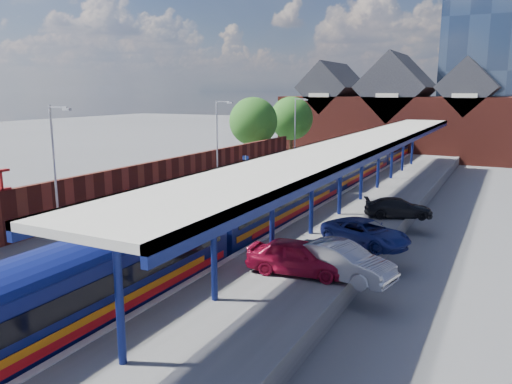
{
  "coord_description": "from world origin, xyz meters",
  "views": [
    {
      "loc": [
        14.38,
        -11.89,
        8.66
      ],
      "look_at": [
        0.67,
        14.84,
        2.6
      ],
      "focal_mm": 35.0,
      "sensor_mm": 36.0,
      "label": 1
    }
  ],
  "objects_px": {
    "lamp_post_d": "(296,126)",
    "parked_car_blue": "(366,233)",
    "train": "(321,178)",
    "platform_sign": "(246,165)",
    "parked_car_red": "(298,257)",
    "lamp_post_c": "(218,139)",
    "lamp_post_b": "(56,164)",
    "parked_car_dark": "(398,208)",
    "parked_car_silver": "(341,261)"
  },
  "relations": [
    {
      "from": "parked_car_silver",
      "to": "parked_car_dark",
      "type": "xyz_separation_m",
      "value": [
        0.0,
        11.62,
        -0.16
      ]
    },
    {
      "from": "lamp_post_b",
      "to": "parked_car_red",
      "type": "height_order",
      "value": "lamp_post_b"
    },
    {
      "from": "lamp_post_d",
      "to": "parked_car_blue",
      "type": "relative_size",
      "value": 1.51
    },
    {
      "from": "lamp_post_b",
      "to": "parked_car_dark",
      "type": "height_order",
      "value": "lamp_post_b"
    },
    {
      "from": "parked_car_dark",
      "to": "parked_car_red",
      "type": "bearing_deg",
      "value": 150.31
    },
    {
      "from": "parked_car_dark",
      "to": "parked_car_silver",
      "type": "bearing_deg",
      "value": 158.89
    },
    {
      "from": "platform_sign",
      "to": "parked_car_dark",
      "type": "xyz_separation_m",
      "value": [
        13.5,
        -5.1,
        -1.09
      ]
    },
    {
      "from": "train",
      "to": "parked_car_dark",
      "type": "bearing_deg",
      "value": -37.17
    },
    {
      "from": "platform_sign",
      "to": "parked_car_red",
      "type": "bearing_deg",
      "value": -55.45
    },
    {
      "from": "lamp_post_c",
      "to": "platform_sign",
      "type": "distance_m",
      "value": 3.34
    },
    {
      "from": "lamp_post_b",
      "to": "parked_car_red",
      "type": "xyz_separation_m",
      "value": [
        13.07,
        1.0,
        -3.24
      ]
    },
    {
      "from": "train",
      "to": "platform_sign",
      "type": "bearing_deg",
      "value": -178.16
    },
    {
      "from": "lamp_post_d",
      "to": "platform_sign",
      "type": "xyz_separation_m",
      "value": [
        1.36,
        -14.0,
        -2.3
      ]
    },
    {
      "from": "lamp_post_c",
      "to": "parked_car_dark",
      "type": "xyz_separation_m",
      "value": [
        14.86,
        -3.1,
        -3.39
      ]
    },
    {
      "from": "parked_car_silver",
      "to": "lamp_post_c",
      "type": "bearing_deg",
      "value": 57.84
    },
    {
      "from": "parked_car_blue",
      "to": "parked_car_red",
      "type": "bearing_deg",
      "value": -174.69
    },
    {
      "from": "lamp_post_c",
      "to": "parked_car_blue",
      "type": "bearing_deg",
      "value": -33.62
    },
    {
      "from": "lamp_post_c",
      "to": "lamp_post_d",
      "type": "height_order",
      "value": "same"
    },
    {
      "from": "train",
      "to": "parked_car_dark",
      "type": "relative_size",
      "value": 16.01
    },
    {
      "from": "parked_car_silver",
      "to": "parked_car_blue",
      "type": "distance_m",
      "value": 5.03
    },
    {
      "from": "lamp_post_b",
      "to": "parked_car_dark",
      "type": "distance_m",
      "value": 19.97
    },
    {
      "from": "lamp_post_d",
      "to": "parked_car_silver",
      "type": "xyz_separation_m",
      "value": [
        14.86,
        -30.72,
        -3.24
      ]
    },
    {
      "from": "parked_car_red",
      "to": "lamp_post_b",
      "type": "bearing_deg",
      "value": 88.44
    },
    {
      "from": "lamp_post_c",
      "to": "parked_car_blue",
      "type": "height_order",
      "value": "lamp_post_c"
    },
    {
      "from": "lamp_post_c",
      "to": "train",
      "type": "bearing_deg",
      "value": 15.71
    },
    {
      "from": "lamp_post_b",
      "to": "platform_sign",
      "type": "distance_m",
      "value": 18.2
    },
    {
      "from": "lamp_post_c",
      "to": "lamp_post_b",
      "type": "bearing_deg",
      "value": -90.0
    },
    {
      "from": "platform_sign",
      "to": "parked_car_red",
      "type": "distance_m",
      "value": 20.66
    },
    {
      "from": "lamp_post_d",
      "to": "parked_car_blue",
      "type": "height_order",
      "value": "lamp_post_d"
    },
    {
      "from": "lamp_post_c",
      "to": "parked_car_silver",
      "type": "height_order",
      "value": "lamp_post_c"
    },
    {
      "from": "train",
      "to": "lamp_post_b",
      "type": "relative_size",
      "value": 9.42
    },
    {
      "from": "lamp_post_b",
      "to": "parked_car_silver",
      "type": "height_order",
      "value": "lamp_post_b"
    },
    {
      "from": "lamp_post_d",
      "to": "parked_car_red",
      "type": "bearing_deg",
      "value": -67.14
    },
    {
      "from": "platform_sign",
      "to": "lamp_post_c",
      "type": "bearing_deg",
      "value": -124.26
    },
    {
      "from": "parked_car_dark",
      "to": "lamp_post_d",
      "type": "bearing_deg",
      "value": 16.77
    },
    {
      "from": "parked_car_blue",
      "to": "lamp_post_b",
      "type": "bearing_deg",
      "value": 134.66
    },
    {
      "from": "parked_car_red",
      "to": "parked_car_dark",
      "type": "bearing_deg",
      "value": -14.52
    },
    {
      "from": "lamp_post_d",
      "to": "lamp_post_c",
      "type": "bearing_deg",
      "value": -90.0
    },
    {
      "from": "lamp_post_b",
      "to": "parked_car_red",
      "type": "bearing_deg",
      "value": 4.38
    },
    {
      "from": "platform_sign",
      "to": "parked_car_silver",
      "type": "bearing_deg",
      "value": -51.09
    },
    {
      "from": "train",
      "to": "lamp_post_d",
      "type": "distance_m",
      "value": 16.13
    },
    {
      "from": "train",
      "to": "platform_sign",
      "type": "height_order",
      "value": "platform_sign"
    },
    {
      "from": "parked_car_dark",
      "to": "parked_car_blue",
      "type": "xyz_separation_m",
      "value": [
        -0.28,
        -6.59,
        0.05
      ]
    },
    {
      "from": "lamp_post_c",
      "to": "parked_car_red",
      "type": "distance_m",
      "value": 20.16
    },
    {
      "from": "parked_car_blue",
      "to": "lamp_post_c",
      "type": "bearing_deg",
      "value": 77.67
    },
    {
      "from": "lamp_post_c",
      "to": "lamp_post_d",
      "type": "xyz_separation_m",
      "value": [
        0.0,
        16.0,
        0.0
      ]
    },
    {
      "from": "lamp_post_d",
      "to": "parked_car_dark",
      "type": "relative_size",
      "value": 1.7
    },
    {
      "from": "platform_sign",
      "to": "parked_car_blue",
      "type": "distance_m",
      "value": 17.68
    },
    {
      "from": "train",
      "to": "lamp_post_d",
      "type": "relative_size",
      "value": 9.42
    },
    {
      "from": "lamp_post_c",
      "to": "platform_sign",
      "type": "height_order",
      "value": "lamp_post_c"
    }
  ]
}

